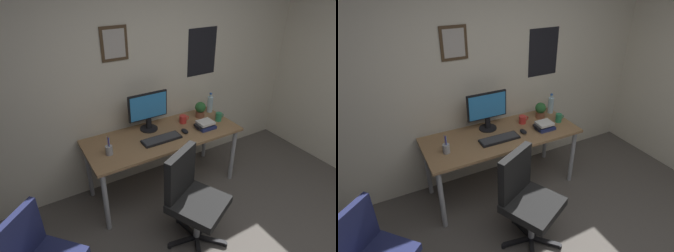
% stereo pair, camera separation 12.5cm
% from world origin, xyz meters
% --- Properties ---
extents(wall_back, '(4.40, 0.10, 2.60)m').
position_xyz_m(wall_back, '(0.00, 2.15, 1.30)').
color(wall_back, beige).
rests_on(wall_back, ground_plane).
extents(desk, '(1.71, 0.68, 0.73)m').
position_xyz_m(desk, '(-0.05, 1.73, 0.66)').
color(desk, '#936D47').
rests_on(desk, ground_plane).
extents(office_chair, '(0.62, 0.62, 0.95)m').
position_xyz_m(office_chair, '(-0.19, 0.96, 0.53)').
color(office_chair, black).
rests_on(office_chair, ground_plane).
extents(monitor, '(0.46, 0.20, 0.43)m').
position_xyz_m(monitor, '(-0.13, 1.91, 0.97)').
color(monitor, black).
rests_on(monitor, desk).
extents(keyboard, '(0.43, 0.15, 0.03)m').
position_xyz_m(keyboard, '(-0.12, 1.63, 0.75)').
color(keyboard, black).
rests_on(keyboard, desk).
extents(computer_mouse, '(0.06, 0.11, 0.04)m').
position_xyz_m(computer_mouse, '(0.18, 1.64, 0.75)').
color(computer_mouse, black).
rests_on(computer_mouse, desk).
extents(water_bottle, '(0.07, 0.07, 0.25)m').
position_xyz_m(water_bottle, '(0.74, 1.93, 0.84)').
color(water_bottle, silver).
rests_on(water_bottle, desk).
extents(coffee_mug_near, '(0.12, 0.08, 0.09)m').
position_xyz_m(coffee_mug_near, '(0.29, 1.85, 0.78)').
color(coffee_mug_near, red).
rests_on(coffee_mug_near, desk).
extents(coffee_mug_far, '(0.11, 0.07, 0.10)m').
position_xyz_m(coffee_mug_far, '(0.68, 1.68, 0.78)').
color(coffee_mug_far, '#2D8C59').
rests_on(coffee_mug_far, desk).
extents(potted_plant, '(0.13, 0.13, 0.20)m').
position_xyz_m(potted_plant, '(0.55, 1.87, 0.84)').
color(potted_plant, brown).
rests_on(potted_plant, desk).
extents(pen_cup, '(0.07, 0.07, 0.20)m').
position_xyz_m(pen_cup, '(-0.69, 1.65, 0.79)').
color(pen_cup, '#9EA0A5').
rests_on(pen_cup, desk).
extents(book_stack_left, '(0.22, 0.16, 0.08)m').
position_xyz_m(book_stack_left, '(0.43, 1.61, 0.77)').
color(book_stack_left, navy).
rests_on(book_stack_left, desk).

